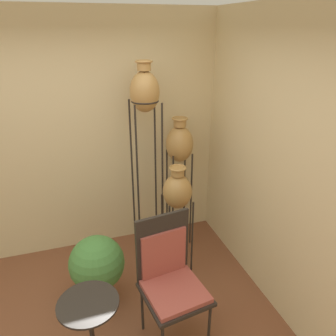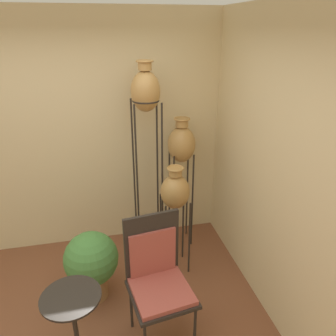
% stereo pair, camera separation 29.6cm
% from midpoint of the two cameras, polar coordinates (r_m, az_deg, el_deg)
% --- Properties ---
extents(wall_back, '(7.42, 0.06, 2.70)m').
position_cam_midpoint_polar(wall_back, '(3.79, -19.35, 4.53)').
color(wall_back, beige).
rests_on(wall_back, ground_plane).
extents(wall_right, '(0.06, 7.42, 2.70)m').
position_cam_midpoint_polar(wall_right, '(2.72, 20.24, -3.07)').
color(wall_right, beige).
rests_on(wall_right, ground_plane).
extents(vase_stand_tall, '(0.30, 0.30, 2.20)m').
position_cam_midpoint_polar(vase_stand_tall, '(3.36, -6.60, 12.07)').
color(vase_stand_tall, '#28231E').
rests_on(vase_stand_tall, ground_plane).
extents(vase_stand_medium, '(0.31, 0.31, 1.59)m').
position_cam_midpoint_polar(vase_stand_medium, '(3.67, -0.26, 3.90)').
color(vase_stand_medium, '#28231E').
rests_on(vase_stand_medium, ground_plane).
extents(vase_stand_short, '(0.30, 0.30, 1.22)m').
position_cam_midpoint_polar(vase_stand_short, '(3.35, -0.85, -4.26)').
color(vase_stand_short, '#28231E').
rests_on(vase_stand_short, ground_plane).
extents(chair, '(0.56, 0.56, 1.12)m').
position_cam_midpoint_polar(chair, '(2.82, -2.82, -18.09)').
color(chair, '#28231E').
rests_on(chair, ground_plane).
extents(side_table, '(0.43, 0.43, 0.74)m').
position_cam_midpoint_polar(side_table, '(2.69, -16.60, -24.74)').
color(side_table, '#28231E').
rests_on(side_table, ground_plane).
extents(potted_plant, '(0.52, 0.52, 0.72)m').
position_cam_midpoint_polar(potted_plant, '(3.31, -14.82, -16.29)').
color(potted_plant, olive).
rests_on(potted_plant, ground_plane).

